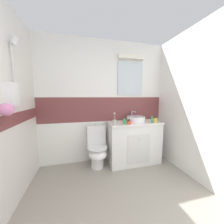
{
  "coord_description": "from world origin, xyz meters",
  "views": [
    {
      "loc": [
        -0.5,
        -0.17,
        1.36
      ],
      "look_at": [
        0.02,
        1.84,
        1.11
      ],
      "focal_mm": 20.05,
      "sensor_mm": 36.0,
      "label": 1
    }
  ],
  "objects_px": {
    "sink_basin": "(136,119)",
    "soap_dispenser": "(124,121)",
    "toothbrush_cup": "(114,122)",
    "toothpaste_tube_upright": "(152,119)",
    "toilet": "(97,148)",
    "hair_gel_jar": "(129,122)",
    "lotion_bottle_short": "(155,120)"
  },
  "relations": [
    {
      "from": "sink_basin",
      "to": "soap_dispenser",
      "type": "distance_m",
      "value": 0.35
    },
    {
      "from": "toothbrush_cup",
      "to": "toothpaste_tube_upright",
      "type": "bearing_deg",
      "value": -1.0
    },
    {
      "from": "toilet",
      "to": "hair_gel_jar",
      "type": "distance_m",
      "value": 0.8
    },
    {
      "from": "toothbrush_cup",
      "to": "sink_basin",
      "type": "bearing_deg",
      "value": 19.92
    },
    {
      "from": "toothpaste_tube_upright",
      "to": "hair_gel_jar",
      "type": "height_order",
      "value": "toothpaste_tube_upright"
    },
    {
      "from": "toothbrush_cup",
      "to": "lotion_bottle_short",
      "type": "relative_size",
      "value": 1.98
    },
    {
      "from": "toilet",
      "to": "toothpaste_tube_upright",
      "type": "xyz_separation_m",
      "value": [
        1.06,
        -0.19,
        0.56
      ]
    },
    {
      "from": "sink_basin",
      "to": "soap_dispenser",
      "type": "xyz_separation_m",
      "value": [
        -0.31,
        -0.17,
        -0.01
      ]
    },
    {
      "from": "toothbrush_cup",
      "to": "hair_gel_jar",
      "type": "xyz_separation_m",
      "value": [
        0.28,
        -0.01,
        -0.02
      ]
    },
    {
      "from": "sink_basin",
      "to": "toothbrush_cup",
      "type": "bearing_deg",
      "value": -160.08
    },
    {
      "from": "sink_basin",
      "to": "lotion_bottle_short",
      "type": "distance_m",
      "value": 0.38
    },
    {
      "from": "toothbrush_cup",
      "to": "toothpaste_tube_upright",
      "type": "height_order",
      "value": "toothbrush_cup"
    },
    {
      "from": "sink_basin",
      "to": "toothpaste_tube_upright",
      "type": "bearing_deg",
      "value": -37.94
    },
    {
      "from": "soap_dispenser",
      "to": "hair_gel_jar",
      "type": "bearing_deg",
      "value": -17.92
    },
    {
      "from": "sink_basin",
      "to": "toilet",
      "type": "bearing_deg",
      "value": -179.65
    },
    {
      "from": "sink_basin",
      "to": "lotion_bottle_short",
      "type": "xyz_separation_m",
      "value": [
        0.34,
        -0.17,
        -0.01
      ]
    },
    {
      "from": "lotion_bottle_short",
      "to": "toothpaste_tube_upright",
      "type": "relative_size",
      "value": 0.72
    },
    {
      "from": "toilet",
      "to": "lotion_bottle_short",
      "type": "height_order",
      "value": "lotion_bottle_short"
    },
    {
      "from": "lotion_bottle_short",
      "to": "hair_gel_jar",
      "type": "xyz_separation_m",
      "value": [
        -0.57,
        -0.02,
        -0.01
      ]
    },
    {
      "from": "toilet",
      "to": "toothbrush_cup",
      "type": "distance_m",
      "value": 0.64
    },
    {
      "from": "lotion_bottle_short",
      "to": "toothpaste_tube_upright",
      "type": "distance_m",
      "value": 0.09
    },
    {
      "from": "toilet",
      "to": "toothbrush_cup",
      "type": "bearing_deg",
      "value": -30.76
    },
    {
      "from": "toothpaste_tube_upright",
      "to": "hair_gel_jar",
      "type": "distance_m",
      "value": 0.49
    },
    {
      "from": "soap_dispenser",
      "to": "toothpaste_tube_upright",
      "type": "height_order",
      "value": "toothpaste_tube_upright"
    },
    {
      "from": "toothpaste_tube_upright",
      "to": "toilet",
      "type": "bearing_deg",
      "value": 169.73
    },
    {
      "from": "toothpaste_tube_upright",
      "to": "lotion_bottle_short",
      "type": "bearing_deg",
      "value": 17.09
    },
    {
      "from": "toilet",
      "to": "lotion_bottle_short",
      "type": "bearing_deg",
      "value": -8.23
    },
    {
      "from": "sink_basin",
      "to": "soap_dispenser",
      "type": "height_order",
      "value": "sink_basin"
    },
    {
      "from": "toilet",
      "to": "toothpaste_tube_upright",
      "type": "relative_size",
      "value": 4.93
    },
    {
      "from": "toilet",
      "to": "hair_gel_jar",
      "type": "xyz_separation_m",
      "value": [
        0.58,
        -0.19,
        0.52
      ]
    },
    {
      "from": "sink_basin",
      "to": "toothpaste_tube_upright",
      "type": "xyz_separation_m",
      "value": [
        0.25,
        -0.2,
        0.02
      ]
    },
    {
      "from": "toilet",
      "to": "toothbrush_cup",
      "type": "xyz_separation_m",
      "value": [
        0.3,
        -0.18,
        0.54
      ]
    }
  ]
}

